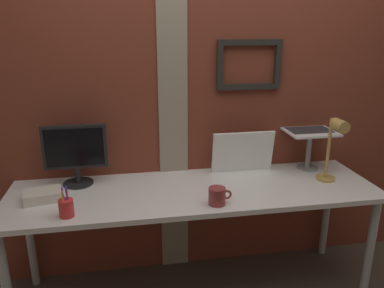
{
  "coord_description": "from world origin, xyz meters",
  "views": [
    {
      "loc": [
        -0.51,
        -2.0,
        1.65
      ],
      "look_at": [
        -0.14,
        0.13,
        0.97
      ],
      "focal_mm": 35.33,
      "sensor_mm": 36.0,
      "label": 1
    }
  ],
  "objects_px": {
    "monitor": "(75,151)",
    "pen_cup": "(66,208)",
    "coffee_mug": "(217,196)",
    "laptop": "(306,122)",
    "desk_lamp": "(334,143)",
    "whiteboard_panel": "(243,152)"
  },
  "relations": [
    {
      "from": "desk_lamp",
      "to": "laptop",
      "type": "bearing_deg",
      "value": 94.59
    },
    {
      "from": "monitor",
      "to": "laptop",
      "type": "bearing_deg",
      "value": 2.78
    },
    {
      "from": "monitor",
      "to": "laptop",
      "type": "xyz_separation_m",
      "value": [
        1.5,
        0.07,
        0.09
      ]
    },
    {
      "from": "laptop",
      "to": "pen_cup",
      "type": "distance_m",
      "value": 1.61
    },
    {
      "from": "whiteboard_panel",
      "to": "coffee_mug",
      "type": "xyz_separation_m",
      "value": [
        -0.28,
        -0.44,
        -0.09
      ]
    },
    {
      "from": "whiteboard_panel",
      "to": "desk_lamp",
      "type": "bearing_deg",
      "value": -29.7
    },
    {
      "from": "pen_cup",
      "to": "coffee_mug",
      "type": "xyz_separation_m",
      "value": [
        0.79,
        -0.0,
        -0.0
      ]
    },
    {
      "from": "coffee_mug",
      "to": "monitor",
      "type": "bearing_deg",
      "value": 151.87
    },
    {
      "from": "laptop",
      "to": "coffee_mug",
      "type": "bearing_deg",
      "value": -146.21
    },
    {
      "from": "laptop",
      "to": "desk_lamp",
      "type": "height_order",
      "value": "laptop"
    },
    {
      "from": "laptop",
      "to": "coffee_mug",
      "type": "height_order",
      "value": "laptop"
    },
    {
      "from": "laptop",
      "to": "desk_lamp",
      "type": "xyz_separation_m",
      "value": [
        0.03,
        -0.32,
        -0.05
      ]
    },
    {
      "from": "pen_cup",
      "to": "coffee_mug",
      "type": "distance_m",
      "value": 0.79
    },
    {
      "from": "pen_cup",
      "to": "laptop",
      "type": "bearing_deg",
      "value": 17.82
    },
    {
      "from": "desk_lamp",
      "to": "coffee_mug",
      "type": "bearing_deg",
      "value": -167.64
    },
    {
      "from": "desk_lamp",
      "to": "coffee_mug",
      "type": "distance_m",
      "value": 0.8
    },
    {
      "from": "whiteboard_panel",
      "to": "pen_cup",
      "type": "distance_m",
      "value": 1.15
    },
    {
      "from": "pen_cup",
      "to": "coffee_mug",
      "type": "height_order",
      "value": "pen_cup"
    },
    {
      "from": "whiteboard_panel",
      "to": "pen_cup",
      "type": "relative_size",
      "value": 2.47
    },
    {
      "from": "monitor",
      "to": "desk_lamp",
      "type": "height_order",
      "value": "desk_lamp"
    },
    {
      "from": "monitor",
      "to": "pen_cup",
      "type": "xyz_separation_m",
      "value": [
        -0.01,
        -0.41,
        -0.17
      ]
    },
    {
      "from": "coffee_mug",
      "to": "laptop",
      "type": "bearing_deg",
      "value": 33.79
    }
  ]
}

